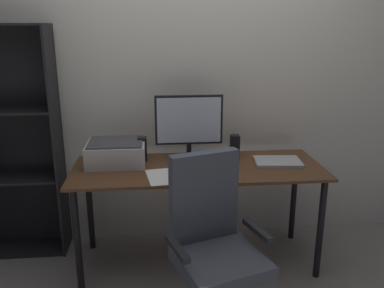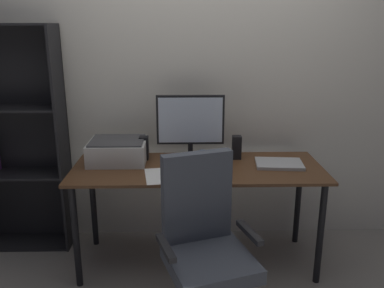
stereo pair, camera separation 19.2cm
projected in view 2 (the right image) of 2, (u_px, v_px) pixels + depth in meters
ground_plane at (197, 261)px, 2.99m from camera, size 12.00×12.00×0.00m
back_wall at (196, 76)px, 3.10m from camera, size 6.40×0.10×2.60m
desk at (198, 178)px, 2.80m from camera, size 1.72×0.65×0.74m
monitor at (190, 123)px, 2.88m from camera, size 0.48×0.20×0.47m
keyboard at (193, 172)px, 2.65m from camera, size 0.29×0.12×0.02m
mouse at (225, 171)px, 2.65m from camera, size 0.08×0.11×0.03m
coffee_mug at (204, 158)px, 2.81m from camera, size 0.10×0.08×0.10m
laptop at (279, 164)px, 2.81m from camera, size 0.34×0.26×0.02m
speaker_left at (144, 148)px, 2.92m from camera, size 0.06×0.07×0.17m
speaker_right at (237, 147)px, 2.93m from camera, size 0.06×0.07×0.17m
printer at (118, 151)px, 2.87m from camera, size 0.40×0.34×0.16m
paper_sheet at (162, 176)px, 2.61m from camera, size 0.25×0.32×0.00m
office_chair at (205, 254)px, 2.23m from camera, size 0.58×0.57×1.01m
bookshelf at (12, 143)px, 3.04m from camera, size 0.75×0.28×1.69m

